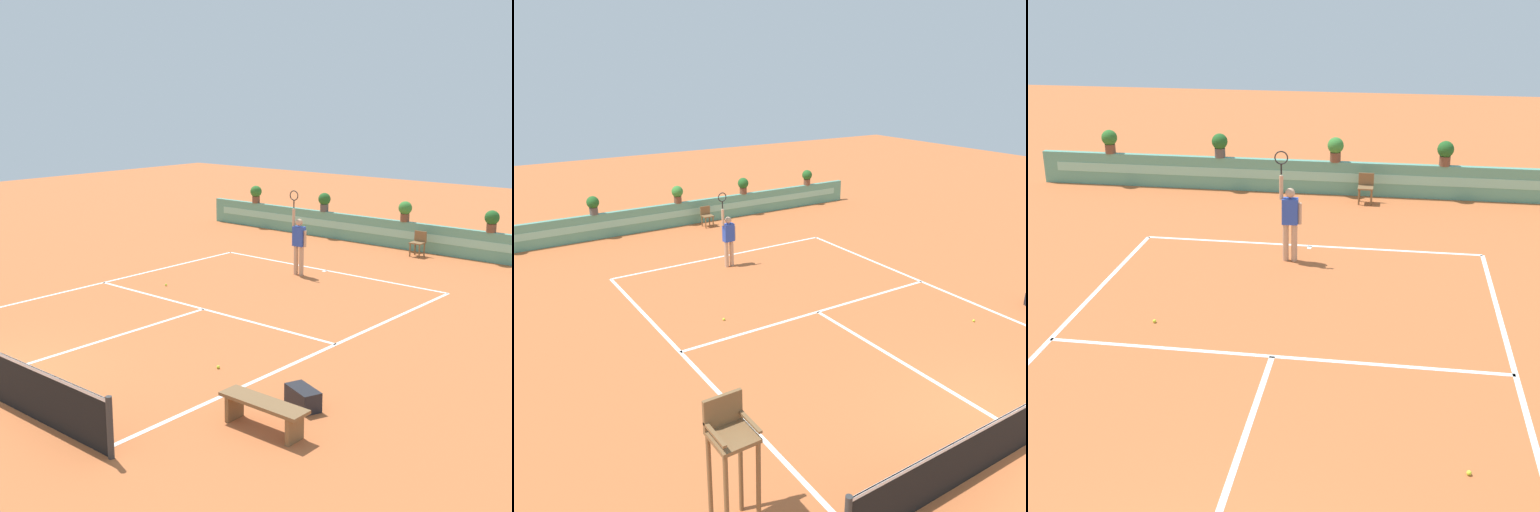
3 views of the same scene
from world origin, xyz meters
TOP-DOWN VIEW (x-y plane):
  - ground_plane at (0.00, 6.00)m, footprint 60.00×60.00m
  - court_lines at (0.00, 6.72)m, footprint 8.32×11.94m
  - back_wall_barrier at (0.00, 16.39)m, footprint 18.00×0.21m
  - ball_kid_chair at (1.16, 15.66)m, footprint 0.44×0.44m
  - bench_courtside at (5.55, 2.21)m, footprint 1.60×0.44m
  - gear_bag at (5.51, 3.33)m, footprint 0.78×0.60m
  - tennis_player at (-0.35, 10.89)m, footprint 0.62×0.24m
  - tennis_ball_near_baseline at (-2.44, 7.34)m, footprint 0.07×0.07m
  - tennis_ball_mid_court at (3.13, 3.68)m, footprint 0.07×0.07m
  - potted_plant_right at (3.38, 16.39)m, footprint 0.48×0.48m
  - potted_plant_centre at (0.20, 16.39)m, footprint 0.48×0.48m
  - potted_plant_left at (-3.30, 16.39)m, footprint 0.48×0.48m
  - potted_plant_far_left at (-6.79, 16.39)m, footprint 0.48×0.48m

SIDE VIEW (x-z plane):
  - ground_plane at x=0.00m, z-range 0.00..0.00m
  - court_lines at x=0.00m, z-range 0.00..0.01m
  - tennis_ball_near_baseline at x=-2.44m, z-range 0.00..0.07m
  - tennis_ball_mid_court at x=3.13m, z-range 0.00..0.07m
  - gear_bag at x=5.51m, z-range 0.00..0.36m
  - bench_courtside at x=5.55m, z-range 0.12..0.63m
  - ball_kid_chair at x=1.16m, z-range 0.05..0.90m
  - back_wall_barrier at x=0.00m, z-range 0.00..1.00m
  - tennis_player at x=-0.35m, z-range -0.24..2.34m
  - potted_plant_right at x=3.38m, z-range 1.05..1.78m
  - potted_plant_centre at x=0.20m, z-range 1.05..1.78m
  - potted_plant_left at x=-3.30m, z-range 1.05..1.78m
  - potted_plant_far_left at x=-6.79m, z-range 1.05..1.78m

